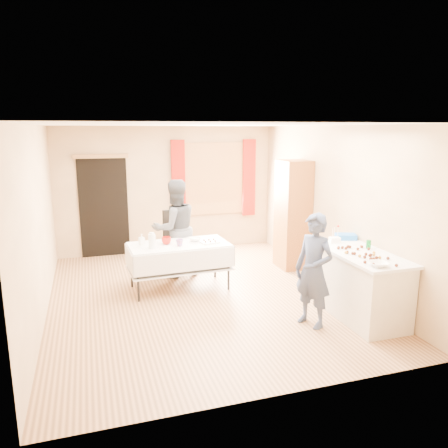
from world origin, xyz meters
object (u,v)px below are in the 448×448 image
object	(u,v)px
chair	(178,251)
cabinet	(293,215)
counter	(359,284)
party_table	(179,262)
woman	(175,228)
girl	(314,271)

from	to	relation	value
chair	cabinet	bearing A→B (deg)	-25.81
counter	party_table	bearing A→B (deg)	140.33
cabinet	woman	distance (m)	2.18
cabinet	chair	world-z (taller)	cabinet
counter	girl	bearing A→B (deg)	-174.30
counter	party_table	distance (m)	2.78
cabinet	party_table	world-z (taller)	cabinet
counter	cabinet	bearing A→B (deg)	87.48
chair	woman	bearing A→B (deg)	-117.61
counter	party_table	world-z (taller)	counter
cabinet	counter	bearing A→B (deg)	-92.52
party_table	chair	world-z (taller)	chair
cabinet	woman	bearing A→B (deg)	176.05
cabinet	counter	size ratio (longest dim) A/B	1.30
chair	woman	distance (m)	0.69
cabinet	party_table	xyz separation A→B (m)	(-2.24, -0.50, -0.55)
party_table	girl	bearing A→B (deg)	-55.83
counter	chair	world-z (taller)	chair
cabinet	woman	xyz separation A→B (m)	(-2.17, 0.15, -0.14)
counter	girl	distance (m)	0.81
cabinet	woman	world-z (taller)	cabinet
party_table	woman	world-z (taller)	woman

